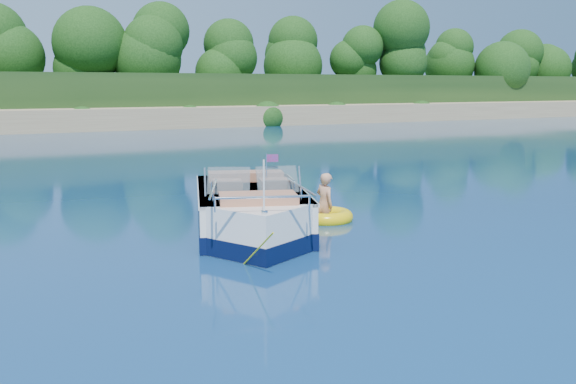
# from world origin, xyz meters

# --- Properties ---
(ground) EXTENTS (160.00, 160.00, 0.00)m
(ground) POSITION_xyz_m (0.00, 0.00, 0.00)
(ground) COLOR #0B274D
(ground) RESTS_ON ground
(shoreline) EXTENTS (170.00, 59.00, 6.00)m
(shoreline) POSITION_xyz_m (0.00, 63.77, 0.98)
(shoreline) COLOR #937955
(shoreline) RESTS_ON ground
(treeline) EXTENTS (150.00, 7.12, 8.19)m
(treeline) POSITION_xyz_m (0.04, 41.01, 5.55)
(treeline) COLOR black
(treeline) RESTS_ON ground
(motorboat) EXTENTS (3.45, 6.05, 2.09)m
(motorboat) POSITION_xyz_m (-1.08, 1.88, 0.41)
(motorboat) COLOR white
(motorboat) RESTS_ON ground
(tow_tube) EXTENTS (1.54, 1.54, 0.34)m
(tow_tube) POSITION_xyz_m (0.99, 2.35, 0.09)
(tow_tube) COLOR yellow
(tow_tube) RESTS_ON ground
(boy) EXTENTS (0.49, 0.85, 1.58)m
(boy) POSITION_xyz_m (0.92, 2.34, 0.00)
(boy) COLOR tan
(boy) RESTS_ON ground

